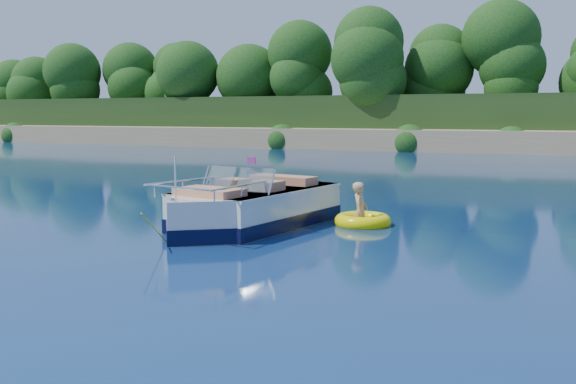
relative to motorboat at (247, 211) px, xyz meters
name	(u,v)px	position (x,y,z in m)	size (l,w,h in m)	color
ground	(229,269)	(1.58, -3.62, -0.40)	(160.00, 160.00, 0.00)	#08143E
shoreline	(524,129)	(1.58, 60.15, 0.58)	(170.00, 59.00, 6.00)	#8D7752
treeline	(503,74)	(1.62, 37.40, 5.15)	(150.00, 7.12, 8.19)	black
motorboat	(247,211)	(0.00, 0.00, 0.00)	(2.82, 6.09, 2.04)	silver
tow_tube	(363,221)	(2.30, 1.49, -0.30)	(1.64, 1.64, 0.36)	#F7ED02
boy	(360,225)	(2.25, 1.47, -0.40)	(0.54, 0.35, 1.47)	tan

